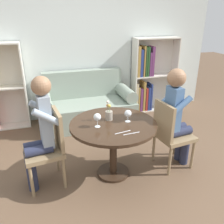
{
  "coord_description": "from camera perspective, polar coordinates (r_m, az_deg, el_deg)",
  "views": [
    {
      "loc": [
        -0.76,
        -2.36,
        1.89
      ],
      "look_at": [
        0.0,
        0.05,
        0.82
      ],
      "focal_mm": 38.0,
      "sensor_mm": 36.0,
      "label": 1
    }
  ],
  "objects": [
    {
      "name": "fork_left_setting",
      "position": [
        2.55,
        2.6,
        -4.87
      ],
      "size": [
        0.19,
        0.04,
        0.0
      ],
      "color": "silver",
      "rests_on": "round_table"
    },
    {
      "name": "knife_left_setting",
      "position": [
        2.53,
        4.71,
        -5.17
      ],
      "size": [
        0.19,
        0.02,
        0.0
      ],
      "color": "silver",
      "rests_on": "round_table"
    },
    {
      "name": "round_table",
      "position": [
        2.8,
        0.31,
        -5.0
      ],
      "size": [
        1.02,
        1.02,
        0.7
      ],
      "color": "#382619",
      "rests_on": "ground_plane"
    },
    {
      "name": "back_wall",
      "position": [
        4.47,
        -7.86,
        15.72
      ],
      "size": [
        5.2,
        0.05,
        2.7
      ],
      "color": "silver",
      "rests_on": "ground_plane"
    },
    {
      "name": "person_right",
      "position": [
        3.05,
        15.38,
        -0.82
      ],
      "size": [
        0.44,
        0.37,
        1.3
      ],
      "rotation": [
        0.0,
        0.0,
        1.68
      ],
      "color": "#282D47",
      "rests_on": "ground_plane"
    },
    {
      "name": "person_left",
      "position": [
        2.7,
        -17.02,
        -4.52
      ],
      "size": [
        0.44,
        0.37,
        1.3
      ],
      "rotation": [
        0.0,
        0.0,
        -1.46
      ],
      "color": "#282D47",
      "rests_on": "ground_plane"
    },
    {
      "name": "ground_plane",
      "position": [
        3.12,
        0.28,
        -14.46
      ],
      "size": [
        16.0,
        16.0,
        0.0
      ],
      "primitive_type": "plane",
      "color": "brown"
    },
    {
      "name": "flower_vase",
      "position": [
        2.8,
        -0.77,
        -0.46
      ],
      "size": [
        0.09,
        0.09,
        0.25
      ],
      "color": "#9E9384",
      "rests_on": "round_table"
    },
    {
      "name": "couch",
      "position": [
        4.32,
        -6.13,
        1.29
      ],
      "size": [
        1.66,
        0.8,
        0.92
      ],
      "color": "gray",
      "rests_on": "ground_plane"
    },
    {
      "name": "wine_glass_left",
      "position": [
        2.62,
        -3.57,
        -1.29
      ],
      "size": [
        0.08,
        0.08,
        0.16
      ],
      "color": "white",
      "rests_on": "round_table"
    },
    {
      "name": "bookshelf_right",
      "position": [
        4.85,
        8.62,
        8.3
      ],
      "size": [
        0.9,
        0.28,
        1.45
      ],
      "color": "silver",
      "rests_on": "ground_plane"
    },
    {
      "name": "chair_right",
      "position": [
        3.09,
        13.82,
        -4.75
      ],
      "size": [
        0.47,
        0.47,
        0.9
      ],
      "rotation": [
        0.0,
        0.0,
        1.68
      ],
      "color": "#937A56",
      "rests_on": "ground_plane"
    },
    {
      "name": "chair_left",
      "position": [
        2.81,
        -14.83,
        -7.76
      ],
      "size": [
        0.47,
        0.47,
        0.9
      ],
      "rotation": [
        0.0,
        0.0,
        -1.46
      ],
      "color": "#937A56",
      "rests_on": "ground_plane"
    },
    {
      "name": "wine_glass_right",
      "position": [
        2.75,
        3.86,
        -0.45
      ],
      "size": [
        0.08,
        0.08,
        0.14
      ],
      "color": "white",
      "rests_on": "round_table"
    }
  ]
}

